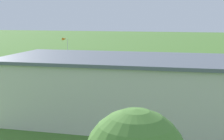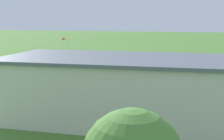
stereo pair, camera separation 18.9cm
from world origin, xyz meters
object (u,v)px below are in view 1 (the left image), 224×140
at_px(car_silver, 19,82).
at_px(person_at_fence_line, 94,82).
at_px(person_by_parked_cars, 89,81).
at_px(hangar, 114,88).
at_px(biplane, 104,62).
at_px(person_watching_takeoff, 144,84).
at_px(car_white, 212,92).
at_px(car_red, 59,85).
at_px(person_walking_on_apron, 124,85).
at_px(windsock, 65,41).

bearing_deg(car_silver, person_at_fence_line, -164.63).
relative_size(person_at_fence_line, person_by_parked_cars, 0.95).
xyz_separation_m(hangar, car_silver, (19.49, -12.24, -2.70)).
xyz_separation_m(hangar, person_by_parked_cars, (8.66, -16.17, -2.65)).
height_order(person_at_fence_line, person_by_parked_cars, person_by_parked_cars).
bearing_deg(person_by_parked_cars, biplane, -88.78).
bearing_deg(person_watching_takeoff, car_silver, 10.65).
distance_m(hangar, person_at_fence_line, 17.48).
bearing_deg(person_at_fence_line, car_white, 172.45).
relative_size(person_by_parked_cars, person_watching_takeoff, 1.01).
xyz_separation_m(car_silver, person_watching_takeoff, (-20.16, -3.79, 0.03)).
bearing_deg(car_silver, car_white, -178.52).
height_order(car_red, person_walking_on_apron, person_walking_on_apron).
bearing_deg(person_by_parked_cars, car_red, 51.49).
relative_size(biplane, person_watching_takeoff, 5.07).
bearing_deg(car_red, person_watching_takeoff, -161.55).
bearing_deg(person_watching_takeoff, person_by_parked_cars, -0.89).
height_order(person_walking_on_apron, person_by_parked_cars, person_by_parked_cars).
height_order(biplane, car_silver, biplane).
height_order(car_white, person_at_fence_line, person_at_fence_line).
relative_size(car_white, person_walking_on_apron, 2.97).
bearing_deg(hangar, car_silver, -32.12).
distance_m(car_silver, person_by_parked_cars, 11.52).
distance_m(biplane, person_at_fence_line, 10.27).
bearing_deg(windsock, person_at_fence_line, 124.58).
distance_m(biplane, windsock, 15.81).
bearing_deg(car_red, car_silver, -3.91).
distance_m(hangar, person_by_parked_cars, 18.54).
bearing_deg(person_walking_on_apron, person_by_parked_cars, -14.63).
distance_m(person_by_parked_cars, person_watching_takeoff, 9.33).
height_order(car_white, car_silver, car_white).
relative_size(hangar, person_watching_takeoff, 14.41).
bearing_deg(car_white, person_by_parked_cars, -9.09).
xyz_separation_m(person_walking_on_apron, person_watching_takeoff, (-2.88, -1.54, 0.06)).
height_order(hangar, car_white, hangar).
xyz_separation_m(car_white, person_by_parked_cars, (19.68, -3.15, 0.02)).
height_order(car_white, windsock, windsock).
bearing_deg(person_by_parked_cars, car_white, 170.91).
distance_m(car_white, car_red, 23.25).
bearing_deg(car_silver, person_walking_on_apron, -172.57).
relative_size(hangar, person_by_parked_cars, 14.24).
xyz_separation_m(car_white, car_red, (23.21, 1.28, -0.03)).
bearing_deg(car_white, windsock, -34.41).
bearing_deg(car_red, person_by_parked_cars, -128.51).
xyz_separation_m(hangar, windsock, (21.09, -35.02, 2.45)).
height_order(car_red, person_at_fence_line, person_at_fence_line).
xyz_separation_m(car_silver, windsock, (1.60, -22.78, 5.15)).
height_order(biplane, car_red, biplane).
height_order(hangar, person_walking_on_apron, hangar).
xyz_separation_m(person_watching_takeoff, windsock, (21.76, -18.99, 5.11)).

